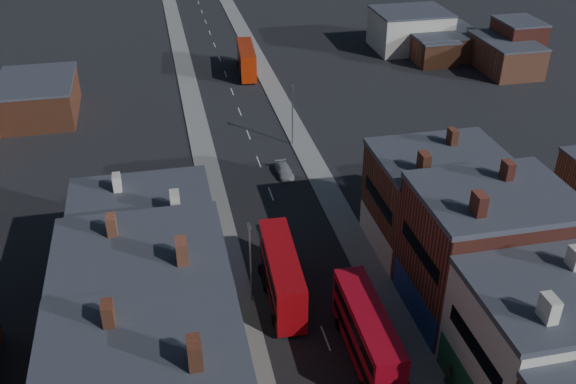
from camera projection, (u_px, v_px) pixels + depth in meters
name	position (u px, v px, depth m)	size (l,w,h in m)	color
pavement_west	(212.00, 191.00, 73.88)	(3.00, 200.00, 0.12)	gray
pavement_east	(321.00, 179.00, 76.25)	(3.00, 200.00, 0.12)	gray
lamp_post_2	(250.00, 258.00, 54.93)	(0.25, 0.70, 8.12)	slate
lamp_post_3	(292.00, 111.00, 82.05)	(0.25, 0.70, 8.12)	slate
bus_0	(282.00, 273.00, 56.52)	(3.23, 11.29, 4.83)	#BB0A11
bus_1	(367.00, 333.00, 50.10)	(2.91, 11.16, 4.81)	red
bus_2	(246.00, 60.00, 105.80)	(3.39, 11.00, 4.68)	#A02207
car_2	(271.00, 277.00, 59.32)	(1.94, 4.20, 1.17)	black
car_3	(284.00, 171.00, 76.91)	(1.67, 4.10, 1.19)	silver
ped_3	(448.00, 374.00, 48.39)	(1.14, 0.52, 1.95)	#534F47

